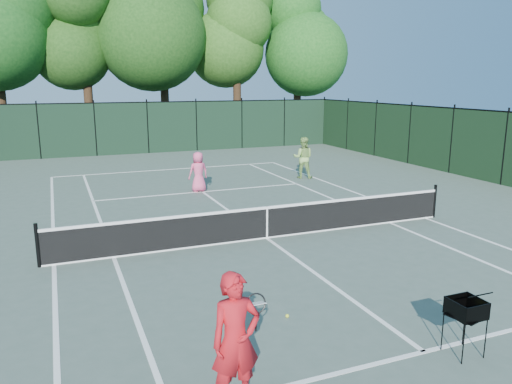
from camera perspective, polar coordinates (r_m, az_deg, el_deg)
name	(u,v)px	position (r m, az deg, el deg)	size (l,w,h in m)	color
ground	(267,238)	(13.87, 1.24, -5.31)	(90.00, 90.00, 0.00)	#49594D
sideline_doubles_left	(54,265)	(12.84, -22.08, -7.74)	(0.10, 23.77, 0.01)	white
sideline_doubles_right	(425,218)	(16.73, 18.79, -2.84)	(0.10, 23.77, 0.01)	white
sideline_singles_left	(114,257)	(12.89, -15.95, -7.21)	(0.10, 23.77, 0.01)	white
sideline_singles_right	(390,223)	(15.88, 15.03, -3.40)	(0.10, 23.77, 0.01)	white
baseline_far	(171,169)	(24.93, -9.64, 2.58)	(10.97, 0.10, 0.01)	white
service_line_near	(424,352)	(8.84, 18.65, -16.91)	(8.23, 0.10, 0.01)	white
service_line_far	(202,192)	(19.71, -6.14, 0.04)	(8.23, 0.10, 0.01)	white
center_service_line	(267,238)	(13.87, 1.24, -5.29)	(0.10, 12.80, 0.01)	white
tennis_net	(267,222)	(13.73, 1.25, -3.41)	(11.69, 0.09, 1.06)	black
fence_far	(148,128)	(30.69, -12.27, 7.15)	(24.00, 0.05, 3.00)	black
tree_2	(83,23)	(34.16, -19.16, 17.75)	(6.00, 6.00, 12.40)	black
tree_3	(161,7)	(35.48, -10.78, 20.07)	(7.00, 7.00, 14.45)	black
tree_4	(237,23)	(36.07, -2.24, 18.76)	(6.20, 6.20, 12.97)	black
tree_5	(298,33)	(38.47, 4.87, 17.69)	(5.80, 5.80, 12.23)	black
coach	(236,340)	(6.82, -2.32, -16.58)	(0.94, 0.66, 1.87)	red
player_pink	(198,172)	(19.62, -6.61, 2.31)	(0.82, 0.58, 1.57)	#EC5382
player_green	(303,158)	(22.35, 5.40, 3.94)	(1.12, 1.05, 1.84)	#92BF5F
ball_hopper	(466,309)	(8.65, 22.90, -12.17)	(0.59, 0.59, 0.93)	black
loose_ball_midcourt	(287,316)	(9.47, 3.59, -13.95)	(0.07, 0.07, 0.07)	#D4E42E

